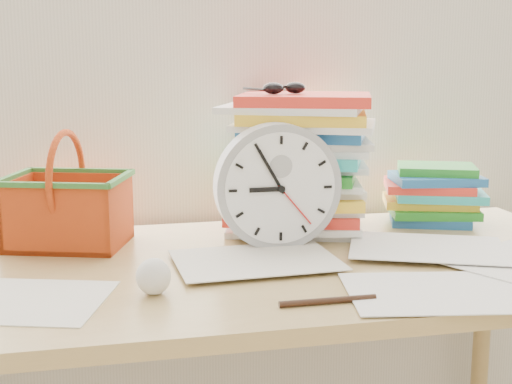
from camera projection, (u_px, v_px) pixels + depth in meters
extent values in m
cube|color=tan|center=(270.00, 268.00, 1.39)|extent=(1.40, 0.70, 0.03)
cylinder|color=tan|center=(481.00, 355.00, 1.89)|extent=(0.04, 0.04, 0.72)
cylinder|color=#9F9FA2|center=(277.00, 186.00, 1.46)|extent=(0.26, 0.05, 0.26)
sphere|color=white|center=(153.00, 276.00, 1.19)|extent=(0.06, 0.06, 0.06)
cylinder|color=black|center=(328.00, 301.00, 1.15)|extent=(0.16, 0.01, 0.01)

